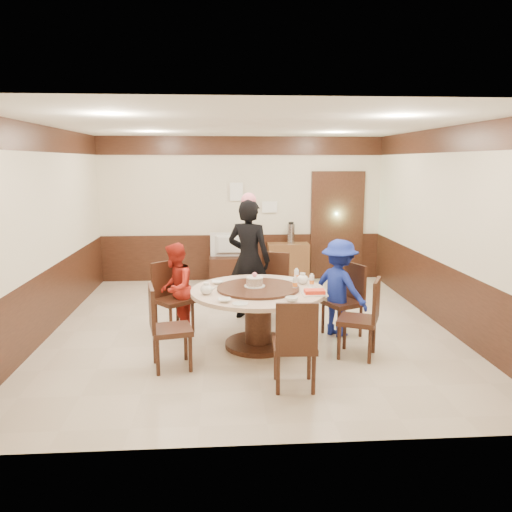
{
  "coord_description": "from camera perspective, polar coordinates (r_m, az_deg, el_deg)",
  "views": [
    {
      "loc": [
        -0.38,
        -6.78,
        2.33
      ],
      "look_at": [
        0.06,
        -0.34,
        1.1
      ],
      "focal_mm": 35.0,
      "sensor_mm": 36.0,
      "label": 1
    }
  ],
  "objects": [
    {
      "name": "bottle_0",
      "position": [
        6.23,
        4.48,
        -3.17
      ],
      "size": [
        0.06,
        0.06,
        0.16
      ],
      "primitive_type": "cylinder",
      "color": "white",
      "rests_on": "banquet_table"
    },
    {
      "name": "tv_stand",
      "position": [
        9.75,
        -2.84,
        -1.55
      ],
      "size": [
        0.85,
        0.45,
        0.5
      ],
      "primitive_type": "cube",
      "color": "black",
      "rests_on": "ground"
    },
    {
      "name": "person_standing",
      "position": [
        7.38,
        -0.82,
        -0.42
      ],
      "size": [
        0.77,
        0.66,
        1.79
      ],
      "primitive_type": "imported",
      "rotation": [
        0.0,
        0.0,
        2.71
      ],
      "color": "black",
      "rests_on": "ground"
    },
    {
      "name": "side_cabinet",
      "position": [
        9.84,
        3.68,
        -0.71
      ],
      "size": [
        0.8,
        0.4,
        0.75
      ],
      "primitive_type": "cube",
      "color": "brown",
      "rests_on": "ground"
    },
    {
      "name": "bowl_2",
      "position": [
        5.72,
        -3.62,
        -5.06
      ],
      "size": [
        0.16,
        0.16,
        0.04
      ],
      "primitive_type": "imported",
      "color": "white",
      "rests_on": "banquet_table"
    },
    {
      "name": "bottle_1",
      "position": [
        6.38,
        6.39,
        -2.88
      ],
      "size": [
        0.06,
        0.06,
        0.16
      ],
      "primitive_type": "cylinder",
      "color": "white",
      "rests_on": "banquet_table"
    },
    {
      "name": "chair_2",
      "position": [
        7.01,
        -9.45,
        -6.15
      ],
      "size": [
        0.62,
        0.62,
        0.97
      ],
      "rotation": [
        0.0,
        0.0,
        3.84
      ],
      "color": "black",
      "rests_on": "ground"
    },
    {
      "name": "chair_1",
      "position": [
        7.54,
        1.89,
        -4.79
      ],
      "size": [
        0.56,
        0.57,
        0.97
      ],
      "rotation": [
        0.0,
        0.0,
        2.79
      ],
      "color": "black",
      "rests_on": "ground"
    },
    {
      "name": "person_red",
      "position": [
        6.92,
        -9.2,
        -3.65
      ],
      "size": [
        0.53,
        0.65,
        1.24
      ],
      "primitive_type": "imported",
      "rotation": [
        0.0,
        0.0,
        4.6
      ],
      "color": "#A62016",
      "rests_on": "ground"
    },
    {
      "name": "teapot_right",
      "position": [
        6.55,
        5.34,
        -2.67
      ],
      "size": [
        0.17,
        0.15,
        0.13
      ],
      "primitive_type": "ellipsoid",
      "color": "white",
      "rests_on": "banquet_table"
    },
    {
      "name": "television",
      "position": [
        9.66,
        -2.87,
        1.25
      ],
      "size": [
        0.82,
        0.15,
        0.47
      ],
      "primitive_type": "imported",
      "rotation": [
        0.0,
        0.0,
        3.09
      ],
      "color": "gray",
      "rests_on": "tv_stand"
    },
    {
      "name": "bottle_2",
      "position": [
        6.67,
        4.65,
        -2.25
      ],
      "size": [
        0.06,
        0.06,
        0.16
      ],
      "primitive_type": "cylinder",
      "color": "white",
      "rests_on": "banquet_table"
    },
    {
      "name": "chair_3",
      "position": [
        5.83,
        -9.81,
        -9.69
      ],
      "size": [
        0.53,
        0.52,
        0.97
      ],
      "rotation": [
        0.0,
        0.0,
        4.93
      ],
      "color": "black",
      "rests_on": "ground"
    },
    {
      "name": "room",
      "position": [
        6.92,
        -0.59,
        0.37
      ],
      "size": [
        6.0,
        6.04,
        2.84
      ],
      "color": "#C0AF99",
      "rests_on": "ground"
    },
    {
      "name": "banquet_table",
      "position": [
        6.32,
        0.25,
        -5.73
      ],
      "size": [
        1.69,
        1.69,
        0.78
      ],
      "color": "black",
      "rests_on": "ground"
    },
    {
      "name": "chair_0",
      "position": [
        6.91,
        9.94,
        -6.43
      ],
      "size": [
        0.59,
        0.58,
        0.97
      ],
      "rotation": [
        0.0,
        0.0,
        2.0
      ],
      "color": "black",
      "rests_on": "ground"
    },
    {
      "name": "notice_right",
      "position": [
        9.82,
        1.56,
        5.63
      ],
      "size": [
        0.3,
        0.0,
        0.22
      ],
      "primitive_type": "cube",
      "color": "white",
      "rests_on": "room"
    },
    {
      "name": "bowl_0",
      "position": [
        6.55,
        -4.43,
        -3.03
      ],
      "size": [
        0.16,
        0.16,
        0.04
      ],
      "primitive_type": "imported",
      "color": "white",
      "rests_on": "banquet_table"
    },
    {
      "name": "saucer_near",
      "position": [
        5.62,
        -1.82,
        -5.48
      ],
      "size": [
        0.18,
        0.18,
        0.01
      ],
      "primitive_type": "cylinder",
      "color": "white",
      "rests_on": "banquet_table"
    },
    {
      "name": "birthday_cake",
      "position": [
        6.27,
        -0.16,
        -2.94
      ],
      "size": [
        0.26,
        0.26,
        0.18
      ],
      "color": "white",
      "rests_on": "banquet_table"
    },
    {
      "name": "teapot_left",
      "position": [
        6.04,
        -5.68,
        -3.83
      ],
      "size": [
        0.17,
        0.15,
        0.13
      ],
      "primitive_type": "ellipsoid",
      "color": "white",
      "rests_on": "banquet_table"
    },
    {
      "name": "notice_left",
      "position": [
        9.75,
        -2.26,
        7.36
      ],
      "size": [
        0.25,
        0.0,
        0.35
      ],
      "primitive_type": "cube",
      "color": "white",
      "rests_on": "room"
    },
    {
      "name": "bowl_3",
      "position": [
        6.2,
        6.6,
        -3.87
      ],
      "size": [
        0.12,
        0.12,
        0.04
      ],
      "primitive_type": "imported",
      "color": "white",
      "rests_on": "banquet_table"
    },
    {
      "name": "bowl_1",
      "position": [
        5.75,
        4.09,
        -4.93
      ],
      "size": [
        0.15,
        0.15,
        0.05
      ],
      "primitive_type": "imported",
      "color": "white",
      "rests_on": "banquet_table"
    },
    {
      "name": "saucer_far",
      "position": [
        6.79,
        3.74,
        -2.65
      ],
      "size": [
        0.18,
        0.18,
        0.01
      ],
      "primitive_type": "cylinder",
      "color": "white",
      "rests_on": "banquet_table"
    },
    {
      "name": "thermos",
      "position": [
        9.75,
        4.01,
        2.55
      ],
      "size": [
        0.15,
        0.15,
        0.38
      ],
      "primitive_type": "cylinder",
      "color": "silver",
      "rests_on": "side_cabinet"
    },
    {
      "name": "person_blue",
      "position": [
        6.79,
        9.49,
        -3.63
      ],
      "size": [
        0.92,
        0.96,
        1.31
      ],
      "primitive_type": "imported",
      "rotation": [
        0.0,
        0.0,
        2.27
      ],
      "color": "navy",
      "rests_on": "ground"
    },
    {
      "name": "chair_4",
      "position": [
        5.28,
        4.41,
        -11.77
      ],
      "size": [
        0.46,
        0.47,
        0.97
      ],
      "rotation": [
        0.0,
        0.0,
        6.24
      ],
      "color": "black",
      "rests_on": "ground"
    },
    {
      "name": "shrimp_platter",
      "position": [
        6.04,
        6.7,
        -4.18
      ],
      "size": [
        0.3,
        0.2,
        0.06
      ],
      "color": "white",
      "rests_on": "banquet_table"
    },
    {
      "name": "chair_5",
      "position": [
        6.19,
        11.68,
        -8.52
      ],
      "size": [
        0.59,
        0.58,
        0.97
      ],
      "rotation": [
        0.0,
        0.0,
        7.43
      ],
      "color": "black",
      "rests_on": "ground"
    }
  ]
}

